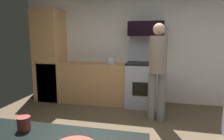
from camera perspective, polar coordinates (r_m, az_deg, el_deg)
The scene contains 8 objects.
wall_back at distance 4.63m, azimuth 5.68°, elevation 7.09°, with size 5.20×0.12×2.60m, color silver.
lower_cabinet_run at distance 4.59m, azimuth -6.29°, elevation -3.65°, with size 2.40×0.60×0.90m, color tan.
cabinet_column at distance 4.91m, azimuth -17.54°, elevation 3.91°, with size 0.60×0.60×2.10m, color tan.
oven_range at distance 4.34m, azimuth 9.35°, elevation -3.62°, with size 0.76×0.65×1.52m.
microwave at distance 4.32m, azimuth 9.83°, elevation 11.71°, with size 0.74×0.38×0.30m, color black.
person_cook at distance 3.50m, azimuth 13.08°, elevation 0.70°, with size 0.31×0.30×1.72m.
mug_coffee at distance 1.41m, azimuth -24.19°, elevation -13.94°, with size 0.08×0.08×0.09m, color #943735.
stock_pot at distance 4.37m, azimuth -0.34°, elevation 2.77°, with size 0.22×0.22×0.16m, color #BABBC2.
Camera 1 is at (0.56, -2.25, 1.48)m, focal length 31.53 mm.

